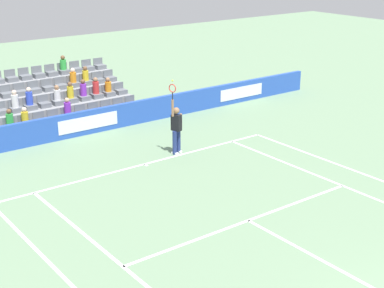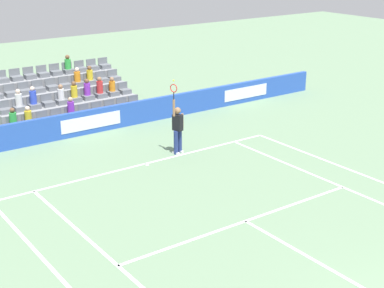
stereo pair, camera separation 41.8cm
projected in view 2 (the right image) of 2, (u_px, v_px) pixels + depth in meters
name	position (u px, v px, depth m)	size (l,w,h in m)	color
line_baseline	(145.00, 164.00, 20.74)	(10.97, 0.10, 0.01)	white
line_service	(246.00, 221.00, 16.54)	(8.23, 0.10, 0.01)	white
line_centre_service	(332.00, 270.00, 14.08)	(0.10, 6.40, 0.01)	white
line_singles_sideline_left	(127.00, 274.00, 13.92)	(0.10, 11.89, 0.01)	white
line_singles_sideline_right	(354.00, 192.00, 18.45)	(0.10, 11.89, 0.01)	white
line_doubles_sideline_right	(381.00, 182.00, 19.20)	(0.10, 11.89, 0.01)	white
line_centre_mark	(146.00, 165.00, 20.66)	(0.10, 0.20, 0.01)	white
sponsor_barrier	(90.00, 121.00, 23.86)	(24.92, 0.22, 1.00)	blue
tennis_player	(178.00, 128.00, 21.44)	(0.54, 0.43, 2.85)	navy
stadium_stand	(60.00, 102.00, 26.04)	(6.20, 3.80, 2.59)	gray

